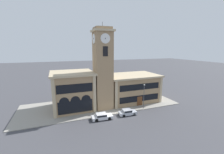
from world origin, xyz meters
name	(u,v)px	position (x,y,z in m)	size (l,w,h in m)	color
ground_plane	(110,115)	(0.00, 0.00, 0.00)	(300.00, 300.00, 0.00)	#424247
sidewalk_kerb	(101,105)	(0.00, 6.93, 0.07)	(40.54, 13.86, 0.15)	gray
clock_tower	(103,69)	(0.00, 4.69, 9.93)	(4.79, 4.79, 20.95)	#9E7F5B
town_hall_left_wing	(73,90)	(-7.09, 7.22, 4.67)	(10.19, 9.91, 9.28)	#9E7F5B
town_hall_right_wing	(131,88)	(9.31, 7.23, 3.84)	(14.63, 9.91, 7.62)	#9E7F5B
parked_car_near	(102,116)	(-2.14, -1.14, 0.69)	(4.56, 2.15, 1.30)	silver
parked_car_mid	(127,112)	(3.93, -1.14, 0.69)	(4.13, 2.03, 1.32)	#B2B7C1
street_lamp	(144,93)	(9.13, 0.43, 4.22)	(0.36, 0.36, 6.28)	#4C4C51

